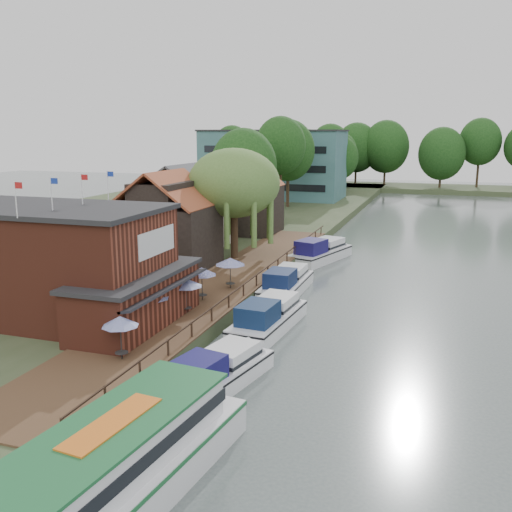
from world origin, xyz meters
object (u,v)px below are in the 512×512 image
(pub, at_px, (72,263))
(cottage_b, at_px, (185,205))
(willow, at_px, (234,204))
(umbrella_0, at_px, (121,338))
(umbrella_4, at_px, (230,273))
(cruiser_1, at_px, (268,313))
(cottage_a, at_px, (167,220))
(swan, at_px, (175,456))
(umbrella_1, at_px, (152,309))
(cruiser_0, at_px, (217,368))
(cruiser_2, at_px, (286,279))
(cottage_c, at_px, (248,197))
(umbrella_2, at_px, (186,296))
(tour_boat, at_px, (101,474))
(hotel_block, at_px, (273,164))
(umbrella_3, at_px, (202,284))
(cruiser_3, at_px, (320,249))

(pub, height_order, cottage_b, cottage_b)
(willow, height_order, umbrella_0, willow)
(umbrella_4, relative_size, cruiser_1, 0.25)
(pub, xyz_separation_m, cruiser_1, (11.68, 4.55, -3.50))
(cottage_a, distance_m, swan, 30.16)
(umbrella_4, height_order, swan, umbrella_4)
(umbrella_1, height_order, cruiser_0, umbrella_1)
(cottage_b, xyz_separation_m, umbrella_0, (10.61, -30.24, -2.96))
(pub, distance_m, cruiser_2, 17.39)
(swan, bearing_deg, umbrella_0, 134.85)
(umbrella_0, bearing_deg, umbrella_1, 99.92)
(pub, relative_size, cottage_b, 2.08)
(cottage_c, relative_size, umbrella_0, 3.58)
(cruiser_0, bearing_deg, umbrella_1, 155.22)
(umbrella_1, bearing_deg, umbrella_2, 76.72)
(umbrella_0, xyz_separation_m, tour_boat, (5.26, -9.92, -0.70))
(umbrella_4, bearing_deg, umbrella_0, -91.63)
(umbrella_2, distance_m, swan, 15.78)
(cottage_a, xyz_separation_m, cottage_c, (1.00, 19.00, 0.00))
(cottage_c, xyz_separation_m, tour_boat, (11.87, -49.16, -3.66))
(umbrella_0, relative_size, umbrella_4, 1.00)
(umbrella_4, bearing_deg, pub, -126.04)
(cottage_b, distance_m, cottage_c, 9.85)
(hotel_block, height_order, umbrella_3, hotel_block)
(cruiser_3, bearing_deg, hotel_block, 129.03)
(cottage_b, distance_m, willow, 9.07)
(willow, distance_m, umbrella_1, 20.72)
(cottage_a, xyz_separation_m, tour_boat, (12.87, -30.16, -3.66))
(cottage_b, bearing_deg, hotel_block, 94.97)
(umbrella_1, relative_size, umbrella_2, 1.00)
(cottage_b, relative_size, umbrella_3, 4.04)
(cruiser_0, bearing_deg, tour_boat, -77.92)
(pub, height_order, hotel_block, hotel_block)
(willow, bearing_deg, swan, -73.62)
(hotel_block, bearing_deg, cruiser_3, -67.59)
(cottage_c, height_order, umbrella_3, cottage_c)
(cottage_a, distance_m, cruiser_0, 23.84)
(hotel_block, distance_m, umbrella_1, 72.70)
(umbrella_3, xyz_separation_m, cruiser_2, (4.18, 7.36, -1.16))
(cruiser_0, bearing_deg, cruiser_2, 105.84)
(cottage_c, bearing_deg, willow, -75.96)
(cottage_a, bearing_deg, hotel_block, 97.13)
(cottage_b, xyz_separation_m, umbrella_3, (10.26, -18.91, -2.96))
(pub, relative_size, umbrella_3, 8.42)
(cottage_b, bearing_deg, pub, -80.91)
(pub, distance_m, hotel_block, 71.49)
(hotel_block, relative_size, umbrella_1, 10.69)
(hotel_block, xyz_separation_m, tour_boat, (19.87, -86.16, -5.56))
(hotel_block, relative_size, swan, 57.73)
(pub, xyz_separation_m, umbrella_4, (7.04, 9.67, -2.36))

